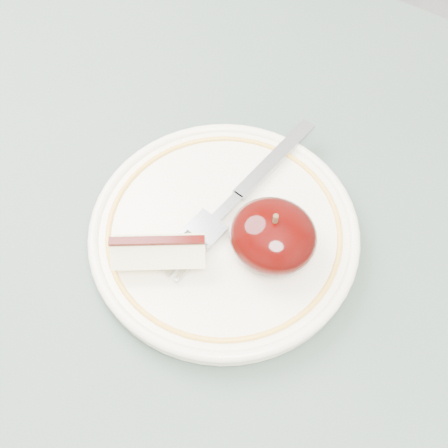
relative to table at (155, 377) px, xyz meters
The scene contains 5 objects.
table is the anchor object (origin of this frame).
plate 0.15m from the table, 86.97° to the left, with size 0.22×0.22×0.02m.
apple_half 0.17m from the table, 67.44° to the left, with size 0.07×0.06×0.05m.
apple_wedge 0.14m from the table, 111.30° to the left, with size 0.08×0.06×0.03m.
fork 0.17m from the table, 90.11° to the left, with size 0.05×0.19×0.00m.
Camera 1 is at (0.14, -0.11, 1.20)m, focal length 50.00 mm.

